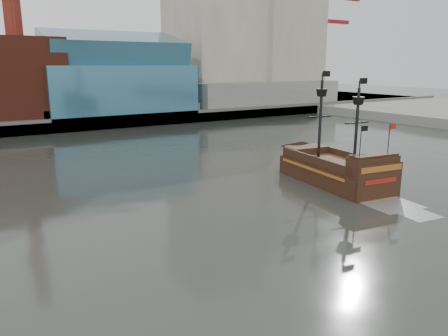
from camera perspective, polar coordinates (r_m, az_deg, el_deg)
ground at (r=31.32m, az=11.82°, el=-9.77°), size 400.00×400.00×0.00m
promenade_far at (r=114.84m, az=-21.98°, el=6.82°), size 220.00×60.00×2.00m
seawall at (r=86.12m, az=-18.33°, el=5.44°), size 220.00×1.00×2.60m
skyline at (r=108.81m, az=-19.50°, el=19.17°), size 149.00×45.00×62.00m
crane_a at (r=142.64m, az=12.29°, el=15.86°), size 22.50×4.00×32.25m
crane_b at (r=156.37m, az=12.19°, el=14.31°), size 19.10×4.00×26.25m
pirate_ship at (r=46.98m, az=14.34°, el=-0.65°), size 6.97×17.03×12.37m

